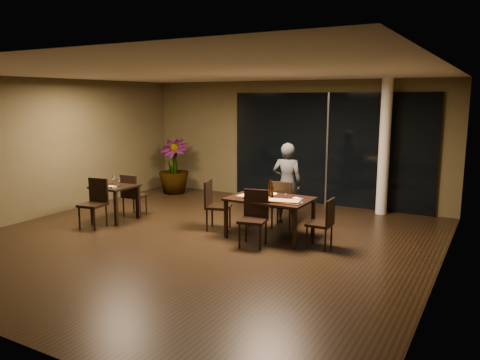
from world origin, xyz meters
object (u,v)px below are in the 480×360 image
Objects in this scene: chair_side_far at (132,193)px; chair_side_near at (95,200)px; main_table at (270,202)px; chair_main_left at (214,202)px; diner at (287,183)px; bottle_a at (270,189)px; bottle_b at (272,190)px; potted_plant at (174,167)px; chair_main_near at (254,215)px; chair_main_far at (282,202)px; side_table at (115,191)px; bottle_c at (271,188)px; chair_main_right at (324,221)px.

chair_side_far is 1.01m from chair_side_near.
chair_main_left reaches higher than main_table.
diner reaches higher than bottle_a.
bottle_a reaches higher than chair_side_near.
bottle_b is at bearing -103.40° from chair_main_left.
potted_plant is at bearing 32.59° from chair_main_left.
chair_main_near is 0.67m from bottle_b.
main_table is 0.22m from bottle_b.
chair_main_far is 3.34× the size of bottle_b.
chair_side_far is at bearing 78.43° from chair_side_near.
diner reaches higher than chair_main_left.
bottle_c reaches higher than side_table.
chair_main_left is at bearing -172.28° from bottle_a.
potted_plant is 4.77m from bottle_b.
chair_main_near is 3.19× the size of bottle_a.
chair_main_near is at bearing -89.98° from bottle_c.
side_table is at bearing 84.04° from chair_main_left.
diner reaches higher than chair_main_right.
chair_main_near is 5.03m from potted_plant.
potted_plant reaches higher than chair_main_far.
chair_main_right is at bearing -6.79° from main_table.
bottle_c reaches higher than chair_main_right.
main_table is at bearing 8.37° from side_table.
bottle_b reaches higher than chair_side_far.
chair_main_near reaches higher than chair_main_right.
chair_side_far is at bearing -178.91° from bottle_b.
chair_main_right is 0.95× the size of chair_side_far.
potted_plant is 4.45× the size of bottle_c.
chair_side_far reaches higher than side_table.
diner is (-1.23, 1.21, 0.35)m from chair_main_right.
bottle_c reaches higher than chair_main_near.
chair_main_near is 1.00× the size of chair_main_left.
diner reaches higher than bottle_c.
chair_main_right is 0.60× the size of potted_plant.
bottle_b is at bearing 9.65° from chair_side_near.
chair_main_left is at bearing 10.81° from side_table.
chair_main_left reaches higher than chair_main_far.
chair_main_right is 1.22m from bottle_c.
chair_side_near is 3.18× the size of bottle_a.
diner is (-0.13, 1.08, 0.16)m from main_table.
chair_main_near is 1.01× the size of chair_side_near.
chair_side_near is 0.67× the size of potted_plant.
chair_main_far reaches higher than chair_side_far.
bottle_a is at bearing -30.01° from potted_plant.
chair_main_near is (-0.03, -0.57, -0.13)m from main_table.
chair_side_near reaches higher than chair_side_far.
chair_main_near reaches higher than chair_side_far.
chair_main_right is at bearing -10.67° from bottle_c.
side_table is at bearing 83.08° from chair_side_near.
potted_plant reaches higher than bottle_c.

